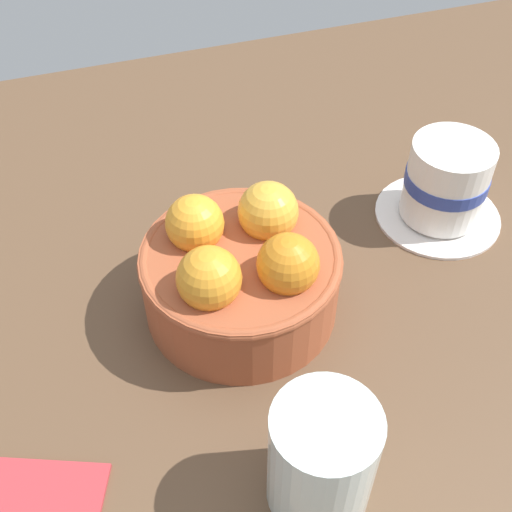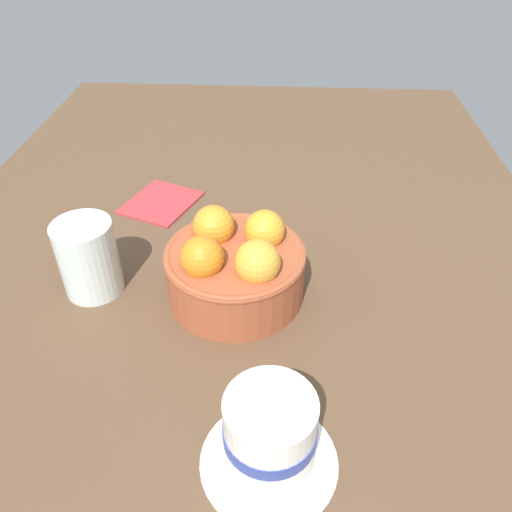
# 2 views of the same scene
# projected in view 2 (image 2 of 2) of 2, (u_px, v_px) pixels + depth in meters

# --- Properties ---
(ground_plane) EXTENTS (1.40, 0.84, 0.04)m
(ground_plane) POSITION_uv_depth(u_px,v_px,m) (237.00, 307.00, 0.60)
(ground_plane) COLOR brown
(terracotta_bowl) EXTENTS (0.16, 0.16, 0.10)m
(terracotta_bowl) POSITION_uv_depth(u_px,v_px,m) (235.00, 266.00, 0.56)
(terracotta_bowl) COLOR #9E4C2D
(terracotta_bowl) RESTS_ON ground_plane
(coffee_cup) EXTENTS (0.12, 0.12, 0.08)m
(coffee_cup) POSITION_uv_depth(u_px,v_px,m) (270.00, 437.00, 0.40)
(coffee_cup) COLOR white
(coffee_cup) RESTS_ON ground_plane
(water_glass) EXTENTS (0.07, 0.07, 0.09)m
(water_glass) POSITION_uv_depth(u_px,v_px,m) (88.00, 258.00, 0.57)
(water_glass) COLOR silver
(water_glass) RESTS_ON ground_plane
(folded_napkin) EXTENTS (0.13, 0.12, 0.01)m
(folded_napkin) POSITION_uv_depth(u_px,v_px,m) (161.00, 202.00, 0.74)
(folded_napkin) COLOR #B23338
(folded_napkin) RESTS_ON ground_plane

